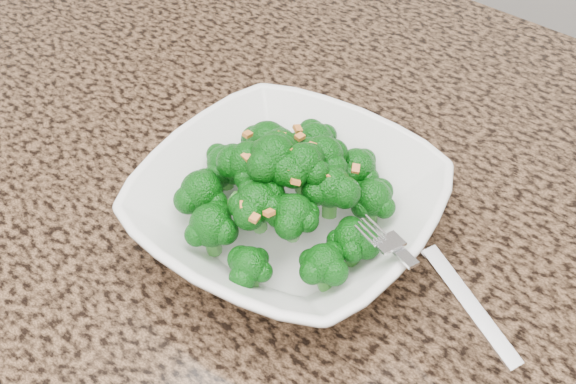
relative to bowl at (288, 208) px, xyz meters
The scene contains 5 objects.
granite_counter 0.07m from the bowl, 103.72° to the right, with size 1.64×1.04×0.03m, color brown.
bowl is the anchor object (origin of this frame).
broccoli_pile 0.06m from the bowl, ahead, with size 0.22×0.22×0.07m, color #094F0A, non-canonical shape.
garlic_topping 0.10m from the bowl, ahead, with size 0.13×0.13×0.01m, color orange, non-canonical shape.
fork 0.13m from the bowl, ahead, with size 0.17×0.03×0.01m, color silver, non-canonical shape.
Camera 1 is at (0.29, 0.02, 1.37)m, focal length 45.00 mm.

